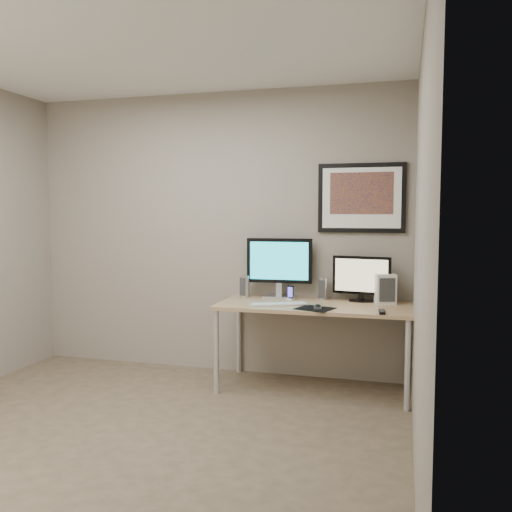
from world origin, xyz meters
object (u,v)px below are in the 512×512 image
object	(u,v)px
monitor_tv	(362,277)
fan_unit	(385,289)
speaker_left	(245,286)
speaker_right	(323,289)
desk	(314,312)
monitor_large	(279,265)
framed_art	(361,198)
keyboard	(279,304)
phone_dock	(290,293)

from	to	relation	value
monitor_tv	fan_unit	distance (m)	0.23
speaker_left	speaker_right	size ratio (longest dim) A/B	1.01
desk	speaker_left	bearing A→B (deg)	162.54
monitor_large	speaker_left	distance (m)	0.37
monitor_tv	desk	bearing A→B (deg)	-139.99
monitor_large	speaker_right	xyz separation A→B (m)	(0.39, 0.01, -0.20)
speaker_left	monitor_large	bearing A→B (deg)	26.70
framed_art	keyboard	xyz separation A→B (m)	(-0.62, -0.46, -0.88)
monitor_tv	keyboard	bearing A→B (deg)	-142.62
speaker_right	keyboard	distance (m)	0.50
desk	keyboard	distance (m)	0.31
desk	keyboard	bearing A→B (deg)	-154.70
framed_art	fan_unit	distance (m)	0.81
framed_art	keyboard	size ratio (longest dim) A/B	1.58
keyboard	speaker_right	bearing A→B (deg)	27.14
monitor_large	speaker_left	bearing A→B (deg)	-176.12
phone_dock	keyboard	size ratio (longest dim) A/B	0.27
fan_unit	speaker_right	bearing A→B (deg)	156.25
monitor_large	monitor_tv	bearing A→B (deg)	-3.86
monitor_large	monitor_tv	distance (m)	0.73
desk	framed_art	size ratio (longest dim) A/B	2.13
monitor_tv	speaker_right	world-z (taller)	monitor_tv
monitor_large	phone_dock	size ratio (longest dim) A/B	4.64
desk	speaker_right	size ratio (longest dim) A/B	8.28
framed_art	speaker_right	bearing A→B (deg)	-166.05
framed_art	speaker_right	xyz separation A→B (m)	(-0.31, -0.08, -0.79)
speaker_right	monitor_tv	bearing A→B (deg)	3.25
desk	monitor_large	size ratio (longest dim) A/B	2.72
monitor_large	fan_unit	size ratio (longest dim) A/B	2.34
monitor_tv	speaker_right	size ratio (longest dim) A/B	2.58
speaker_right	fan_unit	distance (m)	0.54
monitor_tv	speaker_left	xyz separation A→B (m)	(-1.03, -0.02, -0.11)
phone_dock	keyboard	world-z (taller)	phone_dock
monitor_large	speaker_right	bearing A→B (deg)	-1.22
monitor_large	fan_unit	bearing A→B (deg)	-6.72
desk	monitor_tv	size ratio (longest dim) A/B	3.21
speaker_left	monitor_tv	bearing A→B (deg)	21.28
framed_art	monitor_large	world-z (taller)	framed_art
speaker_left	phone_dock	size ratio (longest dim) A/B	1.54
speaker_left	keyboard	distance (m)	0.53
speaker_right	phone_dock	size ratio (longest dim) A/B	1.52
keyboard	monitor_tv	bearing A→B (deg)	5.10
desk	keyboard	size ratio (longest dim) A/B	3.36
framed_art	speaker_left	xyz separation A→B (m)	(-1.02, -0.12, -0.79)
monitor_tv	fan_unit	world-z (taller)	monitor_tv
desk	speaker_left	size ratio (longest dim) A/B	8.18
phone_dock	desk	bearing A→B (deg)	-13.65
monitor_large	fan_unit	distance (m)	0.95
monitor_large	desk	bearing A→B (deg)	-36.94
monitor_tv	phone_dock	world-z (taller)	monitor_tv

